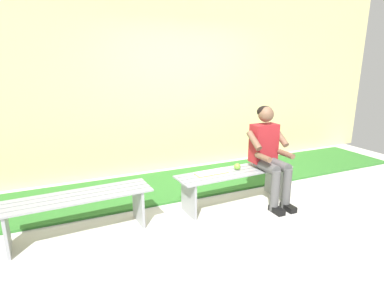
{
  "coord_description": "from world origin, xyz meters",
  "views": [
    {
      "loc": [
        2.12,
        3.33,
        1.79
      ],
      "look_at": [
        0.68,
        0.15,
        0.81
      ],
      "focal_mm": 30.2,
      "sensor_mm": 36.0,
      "label": 1
    }
  ],
  "objects_px": {
    "person_seated": "(269,151)",
    "apple": "(237,167)",
    "bench_near": "(235,179)",
    "book_open": "(211,173)",
    "bench_far": "(77,206)"
  },
  "relations": [
    {
      "from": "bench_near",
      "to": "bench_far",
      "type": "distance_m",
      "value": 1.94
    },
    {
      "from": "person_seated",
      "to": "book_open",
      "type": "distance_m",
      "value": 0.8
    },
    {
      "from": "person_seated",
      "to": "book_open",
      "type": "height_order",
      "value": "person_seated"
    },
    {
      "from": "bench_far",
      "to": "book_open",
      "type": "distance_m",
      "value": 1.62
    },
    {
      "from": "bench_far",
      "to": "apple",
      "type": "bearing_deg",
      "value": -179.01
    },
    {
      "from": "bench_near",
      "to": "apple",
      "type": "height_order",
      "value": "apple"
    },
    {
      "from": "bench_near",
      "to": "person_seated",
      "type": "relative_size",
      "value": 1.26
    },
    {
      "from": "person_seated",
      "to": "apple",
      "type": "bearing_deg",
      "value": -19.4
    },
    {
      "from": "apple",
      "to": "book_open",
      "type": "relative_size",
      "value": 0.2
    },
    {
      "from": "bench_near",
      "to": "book_open",
      "type": "bearing_deg",
      "value": -8.2
    },
    {
      "from": "person_seated",
      "to": "apple",
      "type": "height_order",
      "value": "person_seated"
    },
    {
      "from": "apple",
      "to": "bench_near",
      "type": "bearing_deg",
      "value": 35.75
    },
    {
      "from": "bench_near",
      "to": "book_open",
      "type": "xyz_separation_m",
      "value": [
        0.32,
        -0.05,
        0.13
      ]
    },
    {
      "from": "bench_far",
      "to": "bench_near",
      "type": "bearing_deg",
      "value": -180.0
    },
    {
      "from": "bench_near",
      "to": "bench_far",
      "type": "height_order",
      "value": "same"
    }
  ]
}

